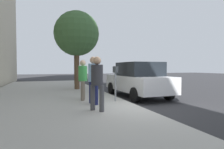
# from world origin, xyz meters

# --- Properties ---
(ground_plane) EXTENTS (80.00, 80.00, 0.00)m
(ground_plane) POSITION_xyz_m (0.00, 0.00, 0.00)
(ground_plane) COLOR #2B2B2D
(ground_plane) RESTS_ON ground
(sidewalk_slab) EXTENTS (28.00, 6.00, 0.15)m
(sidewalk_slab) POSITION_xyz_m (0.00, 3.00, 0.07)
(sidewalk_slab) COLOR #A8A59E
(sidewalk_slab) RESTS_ON ground_plane
(parking_meter) EXTENTS (0.36, 0.12, 1.41)m
(parking_meter) POSITION_xyz_m (0.89, 0.45, 1.17)
(parking_meter) COLOR gray
(parking_meter) RESTS_ON sidewalk_slab
(pedestrian_at_meter) EXTENTS (0.52, 0.38, 1.76)m
(pedestrian_at_meter) POSITION_xyz_m (0.58, 1.44, 1.19)
(pedestrian_at_meter) COLOR #191E4C
(pedestrian_at_meter) RESTS_ON sidewalk_slab
(pedestrian_bystander) EXTENTS (0.45, 0.37, 1.70)m
(pedestrian_bystander) POSITION_xyz_m (-0.54, 1.60, 1.14)
(pedestrian_bystander) COLOR #47474C
(pedestrian_bystander) RESTS_ON sidewalk_slab
(parking_officer) EXTENTS (0.50, 0.36, 1.67)m
(parking_officer) POSITION_xyz_m (1.60, 1.64, 1.12)
(parking_officer) COLOR #726656
(parking_officer) RESTS_ON sidewalk_slab
(parked_sedan_near) EXTENTS (4.44, 2.05, 1.77)m
(parked_sedan_near) POSITION_xyz_m (2.45, -1.35, 0.89)
(parked_sedan_near) COLOR silver
(parked_sedan_near) RESTS_ON ground_plane
(street_tree) EXTENTS (2.81, 2.81, 4.90)m
(street_tree) POSITION_xyz_m (5.82, 1.23, 3.62)
(street_tree) COLOR brown
(street_tree) RESTS_ON sidewalk_slab
(traffic_signal) EXTENTS (0.24, 0.44, 3.60)m
(traffic_signal) POSITION_xyz_m (9.58, 0.70, 2.58)
(traffic_signal) COLOR black
(traffic_signal) RESTS_ON sidewalk_slab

